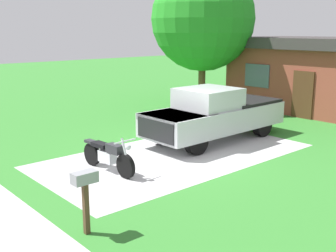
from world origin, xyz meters
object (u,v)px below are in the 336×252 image
mailbox (85,186)px  shade_tree (203,19)px  neighbor_house (332,74)px  motorcycle (108,155)px  pickup_truck (216,114)px

mailbox → shade_tree: (-8.32, 11.73, 3.41)m
shade_tree → neighbor_house: bearing=35.3°
motorcycle → pickup_truck: (-0.38, 4.83, 0.48)m
mailbox → motorcycle: bearing=140.0°
shade_tree → mailbox: bearing=-54.6°
mailbox → neighbor_house: 15.71m
neighbor_house → shade_tree: bearing=-144.7°
pickup_truck → shade_tree: (-5.15, 4.56, 3.43)m
motorcycle → pickup_truck: pickup_truck is taller
pickup_truck → shade_tree: bearing=138.5°
motorcycle → mailbox: (2.79, -2.34, 0.51)m
pickup_truck → neighbor_house: (-0.01, 8.19, 0.84)m
motorcycle → shade_tree: (-5.53, 9.39, 3.91)m
mailbox → shade_tree: size_ratio=0.18×
motorcycle → pickup_truck: bearing=94.5°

